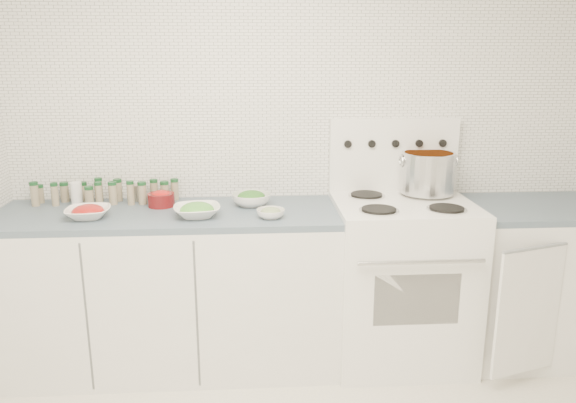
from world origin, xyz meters
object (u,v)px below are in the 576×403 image
object	(u,v)px
stove	(400,276)
stock_pot	(428,171)
bowl_tomato	(88,212)
bowl_snowpea	(197,210)

from	to	relation	value
stove	stock_pot	xyz separation A→B (m)	(0.17, 0.16, 0.58)
bowl_tomato	bowl_snowpea	xyz separation A→B (m)	(0.56, -0.01, 0.00)
bowl_snowpea	bowl_tomato	bearing A→B (deg)	178.81
stock_pot	stove	bearing A→B (deg)	-137.69
bowl_snowpea	stock_pot	bearing A→B (deg)	11.37
stock_pot	bowl_snowpea	bearing A→B (deg)	-168.63
bowl_tomato	stove	bearing A→B (deg)	3.15
stove	bowl_tomato	bearing A→B (deg)	-176.85
stove	bowl_snowpea	xyz separation A→B (m)	(-1.13, -0.10, 0.44)
stock_pot	bowl_tomato	bearing A→B (deg)	-172.36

